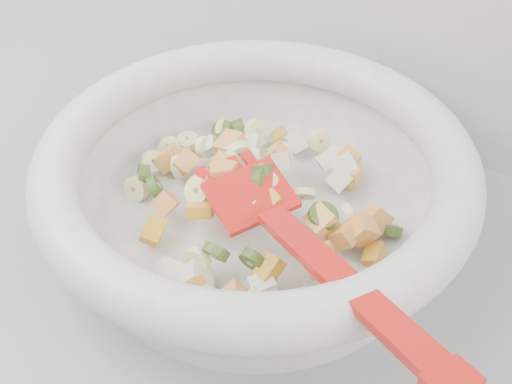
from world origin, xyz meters
The scene contains 1 object.
mixing_bowl centered at (0.17, 1.50, 0.96)m, with size 0.45×0.39×0.12m.
Camera 1 is at (0.44, 1.16, 1.34)m, focal length 45.00 mm.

